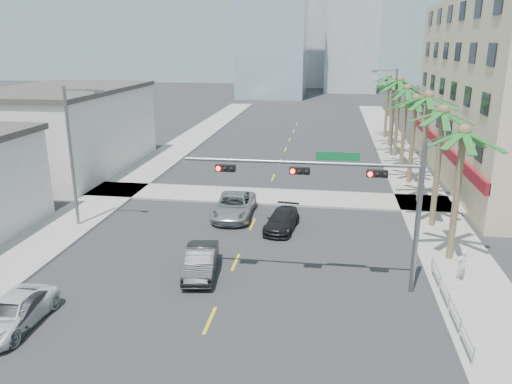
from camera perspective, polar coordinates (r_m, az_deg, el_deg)
ground at (r=19.19m, az=-8.28°, el=-20.48°), size 260.00×260.00×0.00m
sidewalk_right at (r=37.11m, az=19.24°, el=-2.20°), size 4.00×120.00×0.15m
sidewalk_left at (r=40.08m, az=-16.70°, el=-0.58°), size 4.00×120.00×0.15m
sidewalk_cross at (r=38.60m, az=0.95°, el=-0.50°), size 80.00×4.00×0.15m
building_left_far at (r=49.62m, az=-21.12°, el=6.46°), size 11.00×18.00×7.20m
tower_far_center at (r=140.07m, az=5.61°, el=20.62°), size 16.00×16.00×42.00m
traffic_signal_mast at (r=23.44m, az=10.57°, el=0.40°), size 11.12×0.54×7.20m
palm_tree_0 at (r=27.77m, az=22.69°, el=6.22°), size 4.80×4.80×7.80m
palm_tree_1 at (r=32.73m, az=20.64°, el=8.49°), size 4.80×4.80×8.16m
palm_tree_2 at (r=37.76m, az=19.12°, el=10.15°), size 4.80×4.80×8.52m
palm_tree_3 at (r=42.92m, az=17.83°, el=10.03°), size 4.80×4.80×7.80m
palm_tree_4 at (r=48.01m, az=16.92°, el=11.17°), size 4.80×4.80×8.16m
palm_tree_5 at (r=53.12m, az=16.17°, el=12.09°), size 4.80×4.80×8.52m
palm_tree_6 at (r=58.31m, az=15.48°, el=11.82°), size 4.80×4.80×7.80m
palm_tree_7 at (r=63.44m, az=14.97°, el=12.53°), size 4.80×4.80×8.16m
streetlight_left at (r=33.25m, az=-20.13°, el=4.49°), size 2.55×0.25×9.00m
streetlight_right at (r=53.31m, az=15.28°, el=9.22°), size 2.55×0.25×9.00m
guardrail at (r=23.90m, az=21.23°, el=-11.56°), size 0.08×8.08×1.00m
car_parked_mid at (r=23.78m, az=-25.37°, el=-12.41°), size 1.54×3.77×1.22m
car_parked_far at (r=23.84m, az=-26.19°, el=-12.35°), size 2.17×4.65×1.29m
car_lane_left at (r=26.10m, az=-6.32°, el=-7.87°), size 2.10×4.51×1.43m
car_lane_center at (r=34.25m, az=-2.55°, el=-1.58°), size 2.69×5.59×1.54m
car_lane_right at (r=32.00m, az=2.96°, el=-3.22°), size 2.24×4.43×1.23m
pedestrian at (r=26.98m, az=22.45°, el=-7.71°), size 0.70×0.69×1.62m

